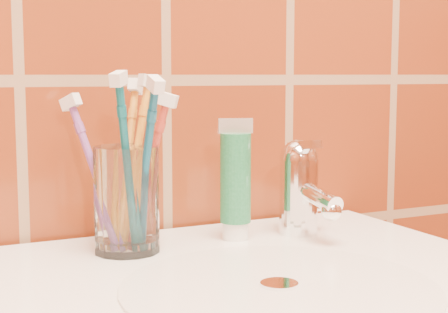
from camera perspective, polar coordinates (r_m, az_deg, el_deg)
glass_tumbler at (r=0.78m, az=-8.12°, el=-3.57°), size 0.10×0.10×0.12m
toothpaste_tube at (r=0.83m, az=0.96°, el=-2.24°), size 0.04×0.04×0.15m
faucet at (r=0.86m, az=6.39°, el=-2.29°), size 0.05×0.11×0.12m
toothbrush_0 at (r=0.75m, az=-8.04°, el=-0.82°), size 0.10×0.10×0.22m
toothbrush_1 at (r=0.74m, az=-6.58°, el=-1.05°), size 0.04×0.15×0.22m
toothbrush_2 at (r=0.77m, az=-6.31°, el=-1.41°), size 0.12×0.11×0.19m
toothbrush_3 at (r=0.79m, az=-10.60°, el=-1.49°), size 0.14×0.16×0.20m
toothbrush_4 at (r=0.81m, az=-8.04°, el=-0.63°), size 0.14×0.16×0.21m
toothbrush_5 at (r=0.79m, az=-7.38°, el=-0.55°), size 0.09×0.08×0.21m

